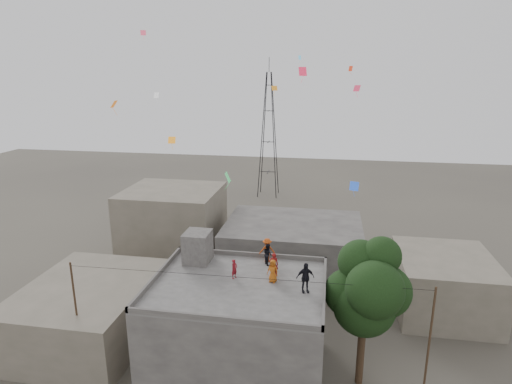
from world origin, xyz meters
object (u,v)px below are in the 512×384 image
(tree, at_px, (368,290))
(person_dark_adult, at_px, (305,278))
(transmission_tower, at_px, (269,135))
(stair_head_box, at_px, (198,247))
(person_red_adult, at_px, (274,265))

(tree, height_order, person_dark_adult, tree)
(transmission_tower, bearing_deg, stair_head_box, -88.77)
(tree, bearing_deg, transmission_tower, 106.09)
(tree, height_order, transmission_tower, transmission_tower)
(stair_head_box, distance_m, tree, 10.80)
(person_red_adult, relative_size, person_dark_adult, 0.86)
(person_dark_adult, bearing_deg, person_red_adult, 121.82)
(stair_head_box, height_order, person_red_adult, stair_head_box)
(person_red_adult, height_order, person_dark_adult, person_dark_adult)
(tree, relative_size, person_dark_adult, 5.24)
(tree, distance_m, person_red_adult, 5.57)
(person_dark_adult, bearing_deg, tree, -5.73)
(tree, bearing_deg, person_dark_adult, -166.55)
(stair_head_box, xyz_separation_m, person_dark_adult, (7.05, -2.84, -0.13))
(transmission_tower, bearing_deg, person_dark_adult, -78.96)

